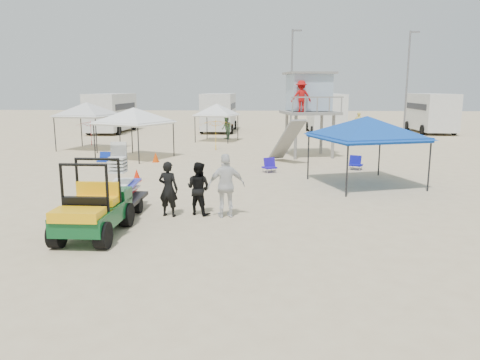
# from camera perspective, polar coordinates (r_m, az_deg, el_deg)

# --- Properties ---
(ground) EXTENTS (140.00, 140.00, 0.00)m
(ground) POSITION_cam_1_polar(r_m,az_deg,el_deg) (10.01, -3.93, -10.64)
(ground) COLOR beige
(ground) RESTS_ON ground
(utility_cart) EXTENTS (1.33, 2.53, 1.92)m
(utility_cart) POSITION_cam_1_polar(r_m,az_deg,el_deg) (12.31, -17.67, -2.62)
(utility_cart) COLOR #0B4A20
(utility_cart) RESTS_ON ground
(surf_trailer) EXTENTS (1.20, 2.20, 1.88)m
(surf_trailer) POSITION_cam_1_polar(r_m,az_deg,el_deg) (14.48, -14.36, -0.94)
(surf_trailer) COLOR black
(surf_trailer) RESTS_ON ground
(man_left) EXTENTS (0.67, 0.52, 1.64)m
(man_left) POSITION_cam_1_polar(r_m,az_deg,el_deg) (13.80, -8.73, -1.09)
(man_left) COLOR black
(man_left) RESTS_ON ground
(man_mid) EXTENTS (0.95, 0.86, 1.58)m
(man_mid) POSITION_cam_1_polar(r_m,az_deg,el_deg) (13.89, -5.08, -1.03)
(man_mid) COLOR black
(man_mid) RESTS_ON ground
(man_right) EXTENTS (1.18, 0.73, 1.87)m
(man_right) POSITION_cam_1_polar(r_m,az_deg,el_deg) (13.52, -1.68, -0.70)
(man_right) COLOR silver
(man_right) RESTS_ON ground
(lifeguard_tower) EXTENTS (3.27, 3.27, 4.46)m
(lifeguard_tower) POSITION_cam_1_polar(r_m,az_deg,el_deg) (26.09, 8.34, 10.18)
(lifeguard_tower) COLOR gray
(lifeguard_tower) RESTS_ON ground
(canopy_blue) EXTENTS (4.39, 4.39, 3.07)m
(canopy_blue) POSITION_cam_1_polar(r_m,az_deg,el_deg) (18.54, 15.24, 7.08)
(canopy_blue) COLOR black
(canopy_blue) RESTS_ON ground
(canopy_white_a) EXTENTS (4.11, 4.11, 3.11)m
(canopy_white_a) POSITION_cam_1_polar(r_m,az_deg,el_deg) (25.63, -12.84, 8.29)
(canopy_white_a) COLOR black
(canopy_white_a) RESTS_ON ground
(canopy_white_b) EXTENTS (3.40, 3.40, 3.28)m
(canopy_white_b) POSITION_cam_1_polar(r_m,az_deg,el_deg) (30.07, -18.20, 8.72)
(canopy_white_b) COLOR black
(canopy_white_b) RESTS_ON ground
(canopy_white_c) EXTENTS (3.04, 3.04, 3.05)m
(canopy_white_c) POSITION_cam_1_polar(r_m,az_deg,el_deg) (33.24, -2.86, 9.04)
(canopy_white_c) COLOR black
(canopy_white_c) RESTS_ON ground
(umbrella_a) EXTENTS (2.32, 2.34, 1.62)m
(umbrella_a) POSITION_cam_1_polar(r_m,az_deg,el_deg) (32.38, -17.75, 5.47)
(umbrella_a) COLOR red
(umbrella_a) RESTS_ON ground
(umbrella_b) EXTENTS (2.66, 2.69, 1.88)m
(umbrella_b) POSITION_cam_1_polar(r_m,az_deg,el_deg) (28.35, -2.94, 5.51)
(umbrella_b) COLOR yellow
(umbrella_b) RESTS_ON ground
(cone_near) EXTENTS (0.34, 0.34, 0.50)m
(cone_near) POSITION_cam_1_polar(r_m,az_deg,el_deg) (19.35, -12.47, 0.58)
(cone_near) COLOR red
(cone_near) RESTS_ON ground
(cone_far) EXTENTS (0.34, 0.34, 0.50)m
(cone_far) POSITION_cam_1_polar(r_m,az_deg,el_deg) (24.21, -10.24, 2.75)
(cone_far) COLOR #D64106
(cone_far) RESTS_ON ground
(beach_chair_a) EXTENTS (0.59, 0.63, 0.64)m
(beach_chair_a) POSITION_cam_1_polar(r_m,az_deg,el_deg) (23.85, -16.22, 2.51)
(beach_chair_a) COLOR #0F2BA2
(beach_chair_a) RESTS_ON ground
(beach_chair_b) EXTENTS (0.72, 0.80, 0.64)m
(beach_chair_b) POSITION_cam_1_polar(r_m,az_deg,el_deg) (21.05, 3.61, 1.83)
(beach_chair_b) COLOR #2210AF
(beach_chair_b) RESTS_ON ground
(beach_chair_c) EXTENTS (0.71, 0.78, 0.64)m
(beach_chair_c) POSITION_cam_1_polar(r_m,az_deg,el_deg) (22.35, 13.91, 2.07)
(beach_chair_c) COLOR #0E109B
(beach_chair_c) RESTS_ON ground
(rv_far_left) EXTENTS (2.64, 6.80, 3.25)m
(rv_far_left) POSITION_cam_1_polar(r_m,az_deg,el_deg) (41.42, -15.43, 8.10)
(rv_far_left) COLOR silver
(rv_far_left) RESTS_ON ground
(rv_mid_left) EXTENTS (2.65, 6.50, 3.25)m
(rv_mid_left) POSITION_cam_1_polar(r_m,az_deg,el_deg) (40.97, -2.60, 8.46)
(rv_mid_left) COLOR silver
(rv_mid_left) RESTS_ON ground
(rv_mid_right) EXTENTS (2.64, 7.00, 3.25)m
(rv_mid_right) POSITION_cam_1_polar(r_m,az_deg,el_deg) (39.54, 10.39, 8.19)
(rv_mid_right) COLOR silver
(rv_mid_right) RESTS_ON ground
(rv_far_right) EXTENTS (2.64, 6.60, 3.25)m
(rv_far_right) POSITION_cam_1_polar(r_m,az_deg,el_deg) (43.02, 22.24, 7.78)
(rv_far_right) COLOR silver
(rv_far_right) RESTS_ON ground
(light_pole_left) EXTENTS (0.14, 0.14, 8.00)m
(light_pole_left) POSITION_cam_1_polar(r_m,az_deg,el_deg) (36.26, 6.29, 11.53)
(light_pole_left) COLOR slate
(light_pole_left) RESTS_ON ground
(light_pole_right) EXTENTS (0.14, 0.14, 8.00)m
(light_pole_right) POSITION_cam_1_polar(r_m,az_deg,el_deg) (39.23, 19.67, 10.93)
(light_pole_right) COLOR slate
(light_pole_right) RESTS_ON ground
(distant_beachgoers) EXTENTS (11.40, 6.42, 1.73)m
(distant_beachgoers) POSITION_cam_1_polar(r_m,az_deg,el_deg) (36.27, 4.35, 6.58)
(distant_beachgoers) COLOR gold
(distant_beachgoers) RESTS_ON ground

